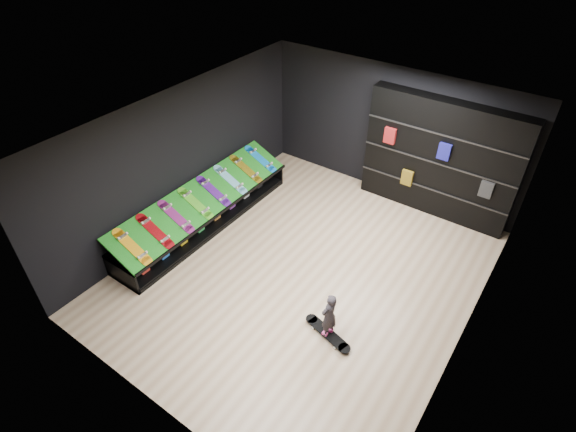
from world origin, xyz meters
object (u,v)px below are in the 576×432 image
Objects in this scene: floor_skateboard at (327,334)px; child at (328,322)px; back_shelving at (440,159)px; display_rack at (205,215)px.

child is (0.00, 0.00, 0.31)m from floor_skateboard.
floor_skateboard is at bearing -90.70° from back_shelving.
display_rack is 1.38× the size of back_shelving.
back_shelving reaches higher than child.
child reaches higher than floor_skateboard.
display_rack reaches higher than floor_skateboard.
display_rack is at bearing 179.12° from floor_skateboard.
display_rack is 5.14m from back_shelving.
display_rack is 4.59× the size of floor_skateboard.
back_shelving is at bearing -168.98° from child.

